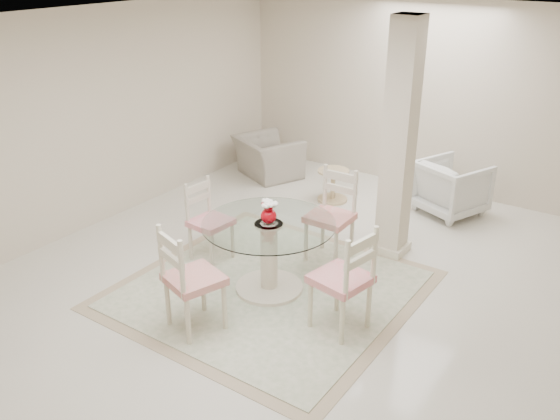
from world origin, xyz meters
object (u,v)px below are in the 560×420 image
Objects in this scene: dining_chair_north at (333,208)px; armchair_white at (451,187)px; red_vase at (269,212)px; dining_chair_south at (186,273)px; side_table at (333,187)px; column at (399,142)px; dining_chair_west at (206,215)px; dining_table at (269,257)px; dining_chair_east at (348,273)px; recliner_taupe at (268,157)px.

dining_chair_north is 2.13m from armchair_white.
dining_chair_south is (-0.20, -1.00, -0.29)m from red_vase.
dining_chair_south is 2.56× the size of side_table.
column is 2.30m from dining_chair_west.
column reaches higher than dining_table.
dining_chair_north is 1.45× the size of armchair_white.
dining_chair_north is at bearing -134.28° from dining_chair_east.
armchair_white is 1.75× the size of side_table.
armchair_white is 1.61m from side_table.
column is at bearing -90.97° from dining_chair_south.
dining_chair_south is at bearing -141.05° from dining_chair_west.
armchair_white is at bearing -28.35° from dining_chair_west.
dining_chair_east is at bearing 115.32° from armchair_white.
dining_chair_south is (-0.37, -2.02, 0.00)m from dining_chair_north.
dining_table is 1.15× the size of dining_chair_south.
dining_chair_north reaches higher than side_table.
dining_chair_south is at bearing -108.97° from column.
dining_chair_north is at bearing -82.42° from dining_chair_south.
red_vase is 1.07m from dining_chair_north.
dining_chair_east is at bearing -57.89° from side_table.
side_table is at bearing 118.57° from dining_chair_north.
red_vase is (-0.67, -1.53, -0.44)m from column.
dining_chair_north is (0.17, 1.01, -0.29)m from red_vase.
dining_chair_south reaches higher than dining_chair_north.
recliner_taupe is (-2.00, 2.77, -0.09)m from dining_table.
dining_chair_west is (-1.17, -0.83, -0.07)m from dining_chair_north.
dining_chair_east is at bearing -10.58° from dining_table.
dining_chair_south is at bearing -101.31° from red_vase.
dining_chair_west reaches higher than armchair_white.
dining_chair_south is 4.16m from armchair_white.
recliner_taupe is (-2.00, 2.77, -0.60)m from red_vase.
recliner_taupe is (-3.01, 2.96, -0.31)m from dining_chair_east.
dining_chair_north reaches higher than armchair_white.
dining_table reaches higher than recliner_taupe.
dining_chair_south is (-0.20, -1.01, 0.22)m from dining_table.
recliner_taupe is 2.86m from armchair_white.
column reaches higher than dining_chair_west.
armchair_white is (0.18, 1.48, -0.98)m from column.
dining_chair_east is 1.00× the size of dining_chair_south.
recliner_taupe is 2.07× the size of side_table.
dining_chair_west reaches higher than dining_table.
dining_chair_west is at bearing 134.97° from recliner_taupe.
dining_table reaches higher than armchair_white.
dining_table is at bearing -83.12° from dining_chair_south.
column is at bearing 105.64° from armchair_white.
armchair_white reaches higher than recliner_taupe.
dining_chair_east is at bearing 159.37° from recliner_taupe.
red_vase is at bearing 96.77° from armchair_white.
side_table is at bearing -137.10° from dining_chair_east.
recliner_taupe is (-2.67, 1.24, -1.04)m from column.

